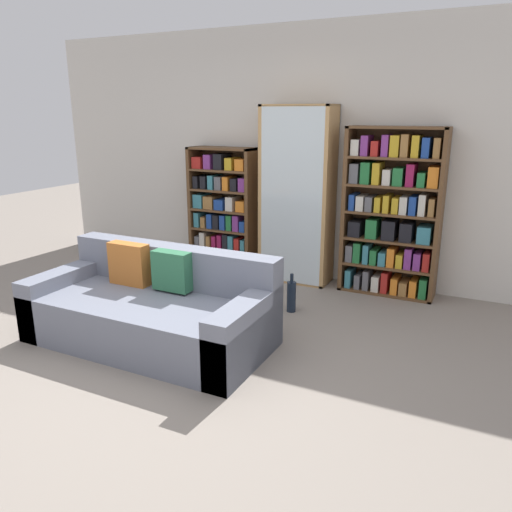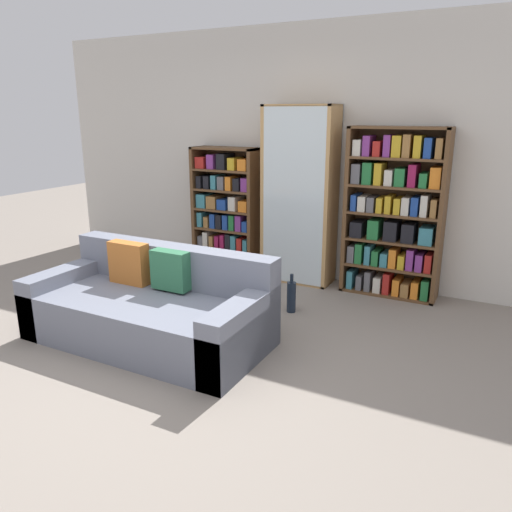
{
  "view_description": "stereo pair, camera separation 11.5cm",
  "coord_description": "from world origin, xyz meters",
  "px_view_note": "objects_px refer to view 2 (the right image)",
  "views": [
    {
      "loc": [
        2.07,
        -2.54,
        1.8
      ],
      "look_at": [
        0.13,
        1.42,
        0.53
      ],
      "focal_mm": 35.0,
      "sensor_mm": 36.0,
      "label": 1
    },
    {
      "loc": [
        2.17,
        -2.49,
        1.8
      ],
      "look_at": [
        0.13,
        1.42,
        0.53
      ],
      "focal_mm": 35.0,
      "sensor_mm": 36.0,
      "label": 2
    }
  ],
  "objects_px": {
    "display_cabinet": "(300,196)",
    "wine_bottle": "(291,296)",
    "bookshelf_left": "(227,211)",
    "bookshelf_right": "(394,215)",
    "couch": "(151,309)"
  },
  "relations": [
    {
      "from": "bookshelf_left",
      "to": "display_cabinet",
      "type": "height_order",
      "value": "display_cabinet"
    },
    {
      "from": "wine_bottle",
      "to": "bookshelf_left",
      "type": "bearing_deg",
      "value": 143.46
    },
    {
      "from": "display_cabinet",
      "to": "wine_bottle",
      "type": "distance_m",
      "value": 1.24
    },
    {
      "from": "display_cabinet",
      "to": "couch",
      "type": "bearing_deg",
      "value": -103.4
    },
    {
      "from": "couch",
      "to": "wine_bottle",
      "type": "bearing_deg",
      "value": 53.6
    },
    {
      "from": "bookshelf_right",
      "to": "display_cabinet",
      "type": "bearing_deg",
      "value": -179.02
    },
    {
      "from": "display_cabinet",
      "to": "wine_bottle",
      "type": "bearing_deg",
      "value": -70.79
    },
    {
      "from": "couch",
      "to": "display_cabinet",
      "type": "distance_m",
      "value": 2.13
    },
    {
      "from": "display_cabinet",
      "to": "bookshelf_right",
      "type": "xyz_separation_m",
      "value": [
        1.0,
        0.02,
        -0.11
      ]
    },
    {
      "from": "bookshelf_right",
      "to": "wine_bottle",
      "type": "relative_size",
      "value": 4.52
    },
    {
      "from": "display_cabinet",
      "to": "bookshelf_right",
      "type": "height_order",
      "value": "display_cabinet"
    },
    {
      "from": "couch",
      "to": "display_cabinet",
      "type": "relative_size",
      "value": 1.03
    },
    {
      "from": "couch",
      "to": "bookshelf_left",
      "type": "height_order",
      "value": "bookshelf_left"
    },
    {
      "from": "bookshelf_left",
      "to": "display_cabinet",
      "type": "distance_m",
      "value": 0.96
    },
    {
      "from": "display_cabinet",
      "to": "wine_bottle",
      "type": "height_order",
      "value": "display_cabinet"
    }
  ]
}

